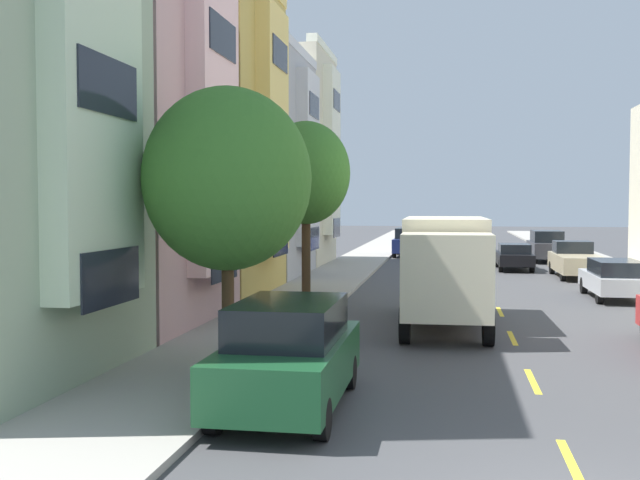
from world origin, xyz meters
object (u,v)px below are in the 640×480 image
(street_tree_second, at_px, (306,174))
(parked_wagon_silver, at_px, (614,278))
(street_tree_nearest, at_px, (227,179))
(parked_suv_charcoal, at_px, (547,246))
(parked_suv_forest, at_px, (289,354))
(moving_black_sedan, at_px, (514,256))
(parked_pickup_white, at_px, (413,240))
(parked_suv_navy, at_px, (409,242))
(delivery_box_truck, at_px, (445,264))
(parked_pickup_champagne, at_px, (576,260))

(street_tree_second, height_order, parked_wagon_silver, street_tree_second)
(street_tree_nearest, xyz_separation_m, parked_suv_charcoal, (10.66, 32.63, -3.17))
(parked_suv_forest, bearing_deg, moving_black_sedan, 77.86)
(parked_wagon_silver, bearing_deg, street_tree_nearest, -127.27)
(street_tree_nearest, distance_m, street_tree_second, 9.10)
(parked_pickup_white, relative_size, parked_suv_navy, 1.10)
(delivery_box_truck, height_order, parked_suv_forest, delivery_box_truck)
(parked_suv_forest, relative_size, parked_pickup_champagne, 0.90)
(parked_pickup_champagne, xyz_separation_m, parked_suv_charcoal, (-0.16, 9.83, 0.16))
(delivery_box_truck, xyz_separation_m, parked_pickup_champagne, (6.22, 15.93, -1.01))
(parked_suv_forest, distance_m, parked_suv_navy, 38.78)
(street_tree_nearest, relative_size, street_tree_second, 0.96)
(street_tree_nearest, xyz_separation_m, parked_pickup_white, (2.11, 41.28, -3.32))
(parked_pickup_champagne, xyz_separation_m, parked_pickup_white, (-8.72, 18.48, 0.00))
(parked_suv_charcoal, distance_m, parked_pickup_white, 12.17)
(parked_pickup_white, distance_m, moving_black_sedan, 16.01)
(street_tree_second, relative_size, parked_suv_navy, 1.28)
(parked_suv_forest, distance_m, parked_pickup_white, 44.00)
(parked_pickup_champagne, height_order, parked_pickup_white, same)
(street_tree_nearest, xyz_separation_m, street_tree_second, (0.00, 9.09, 0.46))
(delivery_box_truck, xyz_separation_m, moving_black_sedan, (3.60, 19.61, -1.09))
(moving_black_sedan, bearing_deg, street_tree_nearest, -107.21)
(street_tree_nearest, height_order, parked_suv_charcoal, street_tree_nearest)
(parked_suv_forest, bearing_deg, delivery_box_truck, 74.38)
(parked_wagon_silver, distance_m, parked_suv_navy, 23.49)
(parked_suv_charcoal, distance_m, parked_suv_navy, 9.26)
(street_tree_nearest, relative_size, moving_black_sedan, 1.33)
(parked_pickup_white, xyz_separation_m, parked_suv_navy, (-0.05, -5.22, 0.16))
(delivery_box_truck, distance_m, parked_pickup_white, 34.52)
(parked_suv_forest, xyz_separation_m, parked_pickup_white, (0.19, 44.00, -0.16))
(parked_pickup_white, bearing_deg, parked_suv_navy, -90.58)
(parked_wagon_silver, bearing_deg, parked_suv_charcoal, 90.67)
(parked_pickup_white, bearing_deg, moving_black_sedan, -67.63)
(delivery_box_truck, relative_size, parked_suv_navy, 1.53)
(delivery_box_truck, distance_m, parked_suv_charcoal, 26.48)
(parked_suv_forest, xyz_separation_m, parked_wagon_silver, (8.96, 17.01, -0.18))
(street_tree_nearest, relative_size, parked_pickup_champagne, 1.13)
(moving_black_sedan, bearing_deg, parked_suv_forest, -102.14)
(parked_pickup_champagne, distance_m, parked_suv_navy, 15.90)
(parked_pickup_champagne, bearing_deg, street_tree_nearest, -115.40)
(parked_suv_charcoal, distance_m, moving_black_sedan, 6.63)
(parked_suv_charcoal, relative_size, parked_wagon_silver, 1.02)
(parked_suv_charcoal, relative_size, parked_pickup_white, 0.91)
(parked_suv_forest, bearing_deg, parked_suv_navy, 89.80)
(parked_pickup_champagne, bearing_deg, parked_suv_navy, 123.47)
(street_tree_second, height_order, parked_pickup_white, street_tree_second)
(parked_pickup_champagne, distance_m, parked_wagon_silver, 8.51)
(parked_wagon_silver, bearing_deg, parked_suv_forest, -117.77)
(parked_pickup_white, distance_m, parked_wagon_silver, 28.38)
(street_tree_nearest, xyz_separation_m, parked_pickup_champagne, (10.82, 22.80, -3.32))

